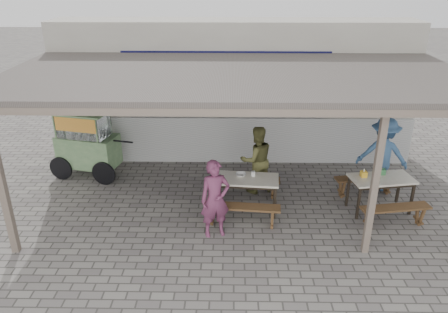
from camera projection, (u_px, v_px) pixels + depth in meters
name	position (u px, v px, depth m)	size (l,w,h in m)	color
ground	(233.00, 223.00, 8.69)	(60.00, 60.00, 0.00)	slate
back_wall	(234.00, 91.00, 11.28)	(9.00, 1.28, 3.50)	#BCB8A8
warung_roof	(235.00, 78.00, 8.43)	(9.00, 4.21, 2.81)	#514A46
table_left	(244.00, 182.00, 8.87)	(1.43, 0.76, 0.75)	silver
bench_left_street	(242.00, 211.00, 8.46)	(1.50, 0.41, 0.45)	brown
bench_left_wall	(246.00, 183.00, 9.56)	(1.50, 0.41, 0.45)	brown
table_right	(381.00, 181.00, 8.89)	(1.35, 0.84, 0.75)	silver
bench_right_street	(395.00, 212.00, 8.43)	(1.39, 0.50, 0.45)	brown
bench_right_wall	(365.00, 182.00, 9.61)	(1.39, 0.50, 0.45)	brown
vendor_cart	(87.00, 142.00, 10.33)	(2.07, 1.10, 1.60)	#7E9F6A
patron_street_side	(215.00, 199.00, 8.02)	(0.56, 0.36, 1.52)	#692F4E
patron_wall_side	(256.00, 160.00, 9.62)	(0.75, 0.59, 1.55)	brown
patron_right_table	(383.00, 154.00, 9.70)	(1.10, 0.63, 1.70)	#3E6593
tissue_box	(364.00, 174.00, 8.88)	(0.12, 0.12, 0.12)	gold
donation_box	(381.00, 172.00, 8.99)	(0.18, 0.12, 0.12)	#32723F
condiment_jar	(253.00, 174.00, 8.91)	(0.09, 0.09, 0.10)	white
condiment_bowl	(241.00, 175.00, 8.93)	(0.21, 0.21, 0.05)	white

